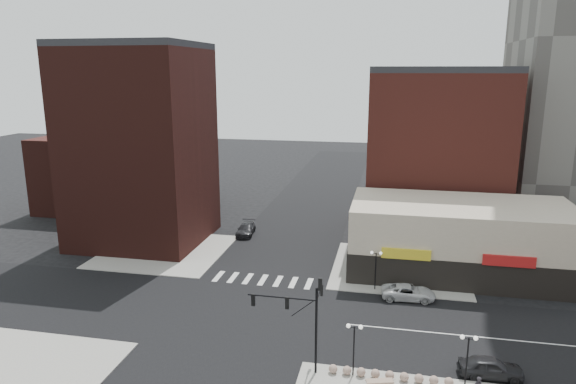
# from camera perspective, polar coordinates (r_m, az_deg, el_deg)

# --- Properties ---
(ground) EXTENTS (240.00, 240.00, 0.00)m
(ground) POSITION_cam_1_polar(r_m,az_deg,el_deg) (49.77, -5.10, -13.38)
(ground) COLOR black
(ground) RESTS_ON ground
(road_ew) EXTENTS (200.00, 14.00, 0.02)m
(road_ew) POSITION_cam_1_polar(r_m,az_deg,el_deg) (49.77, -5.10, -13.37)
(road_ew) COLOR black
(road_ew) RESTS_ON ground
(road_ns) EXTENTS (14.00, 200.00, 0.02)m
(road_ns) POSITION_cam_1_polar(r_m,az_deg,el_deg) (49.77, -5.10, -13.37)
(road_ns) COLOR black
(road_ns) RESTS_ON ground
(sidewalk_nw) EXTENTS (15.00, 15.00, 0.12)m
(sidewalk_nw) POSITION_cam_1_polar(r_m,az_deg,el_deg) (67.13, -13.52, -6.40)
(sidewalk_nw) COLOR gray
(sidewalk_nw) RESTS_ON ground
(sidewalk_ne) EXTENTS (15.00, 15.00, 0.12)m
(sidewalk_ne) POSITION_cam_1_polar(r_m,az_deg,el_deg) (61.21, 12.21, -8.30)
(sidewalk_ne) COLOR gray
(sidewalk_ne) RESTS_ON ground
(building_nw) EXTENTS (16.00, 15.00, 25.00)m
(building_nw) POSITION_cam_1_polar(r_m,az_deg,el_deg) (69.61, -16.07, 4.73)
(building_nw) COLOR #361511
(building_nw) RESTS_ON ground
(building_nw_low) EXTENTS (20.00, 18.00, 12.00)m
(building_nw_low) POSITION_cam_1_polar(r_m,az_deg,el_deg) (90.28, -18.64, 2.26)
(building_nw_low) COLOR #361511
(building_nw_low) RESTS_ON ground
(building_ne_midrise) EXTENTS (18.00, 15.00, 22.00)m
(building_ne_midrise) POSITION_cam_1_polar(r_m,az_deg,el_deg) (73.11, 16.11, 3.93)
(building_ne_midrise) COLOR maroon
(building_ne_midrise) RESTS_ON ground
(building_ne_row) EXTENTS (24.20, 12.20, 8.00)m
(building_ne_row) POSITION_cam_1_polar(r_m,az_deg,el_deg) (61.08, 18.49, -5.51)
(building_ne_row) COLOR beige
(building_ne_row) RESTS_ON ground
(traffic_signal) EXTENTS (5.59, 3.09, 7.77)m
(traffic_signal) POSITION_cam_1_polar(r_m,az_deg,el_deg) (39.22, 1.82, -12.98)
(traffic_signal) COLOR black
(traffic_signal) RESTS_ON ground
(street_lamp_se_a) EXTENTS (1.22, 0.32, 4.16)m
(street_lamp_se_a) POSITION_cam_1_polar(r_m,az_deg,el_deg) (39.47, 7.36, -15.66)
(street_lamp_se_a) COLOR black
(street_lamp_se_a) RESTS_ON sidewalk_se
(street_lamp_se_b) EXTENTS (1.22, 0.32, 4.16)m
(street_lamp_se_b) POSITION_cam_1_polar(r_m,az_deg,el_deg) (39.86, 19.38, -16.06)
(street_lamp_se_b) COLOR black
(street_lamp_se_b) RESTS_ON sidewalk_se
(street_lamp_ne) EXTENTS (1.22, 0.32, 4.16)m
(street_lamp_ne) POSITION_cam_1_polar(r_m,az_deg,el_deg) (53.98, 9.75, -7.51)
(street_lamp_ne) COLOR black
(street_lamp_ne) RESTS_ON sidewalk_ne
(bollard_row) EXTENTS (9.06, 0.66, 0.66)m
(bollard_row) POSITION_cam_1_polar(r_m,az_deg,el_deg) (40.87, 11.24, -19.34)
(bollard_row) COLOR gray
(bollard_row) RESTS_ON sidewalk_se
(white_suv) EXTENTS (5.45, 2.74, 1.48)m
(white_suv) POSITION_cam_1_polar(r_m,az_deg,el_deg) (53.60, 13.22, -10.79)
(white_suv) COLOR silver
(white_suv) RESTS_ON ground
(dark_sedan_east) EXTENTS (4.76, 2.08, 1.59)m
(dark_sedan_east) POSITION_cam_1_polar(r_m,az_deg,el_deg) (43.14, 21.60, -17.67)
(dark_sedan_east) COLOR black
(dark_sedan_east) RESTS_ON ground
(dark_sedan_north) EXTENTS (2.69, 5.54, 1.55)m
(dark_sedan_north) POSITION_cam_1_polar(r_m,az_deg,el_deg) (71.80, -4.71, -4.14)
(dark_sedan_north) COLOR black
(dark_sedan_north) RESTS_ON ground
(stone_bench) EXTENTS (2.06, 1.11, 0.46)m
(stone_bench) POSITION_cam_1_polar(r_m,az_deg,el_deg) (40.08, 10.14, -20.17)
(stone_bench) COLOR #9F826D
(stone_bench) RESTS_ON sidewalk_se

